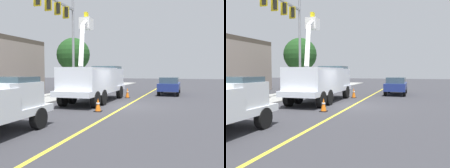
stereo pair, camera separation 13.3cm
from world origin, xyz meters
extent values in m
plane|color=#38383D|center=(0.00, 0.00, 0.00)|extent=(120.00, 120.00, 0.00)
cube|color=#9E9E99|center=(0.00, 7.25, 0.06)|extent=(60.00, 3.61, 0.12)
cube|color=yellow|center=(0.00, 0.00, 0.00)|extent=(50.00, 0.16, 0.01)
cube|color=white|center=(1.45, 2.73, 0.90)|extent=(8.20, 2.50, 0.36)
cube|color=white|center=(4.08, 2.73, 1.67)|extent=(2.62, 2.35, 1.60)
cube|color=#384C56|center=(4.28, 2.73, 2.37)|extent=(1.80, 2.10, 0.64)
cube|color=white|center=(0.47, 2.73, 1.62)|extent=(5.25, 2.50, 1.80)
cube|color=white|center=(-0.32, 2.96, 3.99)|extent=(1.70, 0.79, 2.96)
cube|color=white|center=(1.63, 3.59, 5.81)|extent=(2.69, 1.11, 1.08)
cube|color=white|center=(2.90, 4.00, 6.06)|extent=(0.90, 0.90, 0.90)
cube|color=yellow|center=(2.90, 4.00, 6.66)|extent=(0.36, 0.24, 0.60)
cylinder|color=black|center=(4.32, 3.86, 0.52)|extent=(1.04, 0.34, 1.04)
cylinder|color=black|center=(4.32, 1.61, 0.52)|extent=(1.04, 0.34, 1.04)
cylinder|color=black|center=(-0.02, 3.86, 0.52)|extent=(1.04, 0.34, 1.04)
cylinder|color=black|center=(-0.02, 1.61, 0.52)|extent=(1.04, 0.34, 1.04)
cylinder|color=black|center=(-1.33, 3.86, 0.52)|extent=(1.04, 0.34, 1.04)
cylinder|color=black|center=(-1.33, 1.61, 0.52)|extent=(1.04, 0.34, 1.04)
cube|color=silver|center=(-7.72, 2.73, 1.30)|extent=(2.02, 1.93, 1.10)
cube|color=#384C56|center=(-7.52, 2.73, 1.78)|extent=(1.34, 1.76, 0.56)
cylinder|color=black|center=(-7.10, 1.79, 0.42)|extent=(0.84, 0.30, 0.84)
cube|color=navy|center=(9.00, -2.15, 0.79)|extent=(4.80, 1.90, 0.70)
cube|color=#384C56|center=(9.15, -2.15, 1.39)|extent=(3.46, 1.67, 0.60)
cylinder|color=black|center=(7.37, -3.00, 0.34)|extent=(0.68, 0.24, 0.68)
cylinder|color=black|center=(7.37, -1.29, 0.34)|extent=(0.68, 0.24, 0.68)
cylinder|color=black|center=(10.63, -3.00, 0.34)|extent=(0.68, 0.24, 0.68)
cylinder|color=black|center=(10.63, -1.29, 0.34)|extent=(0.68, 0.24, 0.68)
cube|color=black|center=(-2.56, 0.99, 0.02)|extent=(0.40, 0.40, 0.04)
cone|color=orange|center=(-2.56, 0.99, 0.40)|extent=(0.32, 0.32, 0.72)
cylinder|color=white|center=(-2.56, 0.99, 0.47)|extent=(0.20, 0.20, 0.08)
cube|color=black|center=(4.86, 1.07, 0.02)|extent=(0.40, 0.40, 0.04)
cone|color=orange|center=(4.86, 1.07, 0.44)|extent=(0.32, 0.32, 0.81)
cylinder|color=white|center=(4.86, 1.07, 0.53)|extent=(0.20, 0.20, 0.08)
cylinder|color=gray|center=(5.12, 6.25, 4.44)|extent=(0.22, 0.22, 8.87)
cube|color=gray|center=(1.99, 6.25, 7.85)|extent=(6.25, 0.16, 0.16)
cube|color=gold|center=(3.73, 6.25, 7.30)|extent=(0.12, 0.56, 1.00)
cube|color=black|center=(3.73, 6.15, 7.30)|extent=(0.20, 0.32, 0.84)
cube|color=gold|center=(2.34, 6.25, 7.30)|extent=(0.12, 0.56, 1.00)
cube|color=black|center=(2.34, 6.15, 7.30)|extent=(0.20, 0.32, 0.84)
cube|color=gold|center=(0.95, 6.25, 7.30)|extent=(0.12, 0.56, 1.00)
cube|color=black|center=(0.95, 6.15, 7.30)|extent=(0.20, 0.32, 0.84)
cylinder|color=brown|center=(9.44, 8.36, 1.41)|extent=(0.32, 0.32, 2.83)
sphere|color=#1E471C|center=(9.44, 8.36, 4.12)|extent=(3.70, 3.70, 3.70)
camera|label=1|loc=(-15.36, -3.79, 2.27)|focal=39.17mm
camera|label=2|loc=(-15.32, -3.91, 2.27)|focal=39.17mm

